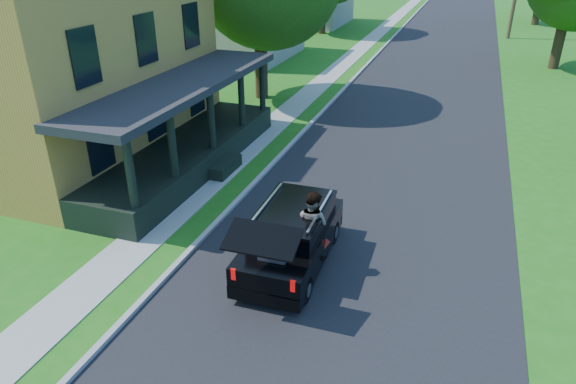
% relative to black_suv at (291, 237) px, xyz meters
% --- Properties ---
extents(ground, '(140.00, 140.00, 0.00)m').
position_rel_black_suv_xyz_m(ground, '(1.40, -1.50, -0.78)').
color(ground, '#1E6614').
rests_on(ground, ground).
extents(street, '(8.00, 120.00, 0.02)m').
position_rel_black_suv_xyz_m(street, '(1.40, 18.50, -0.78)').
color(street, black).
rests_on(street, ground).
extents(curb, '(0.15, 120.00, 0.12)m').
position_rel_black_suv_xyz_m(curb, '(-2.65, 18.50, -0.78)').
color(curb, gray).
rests_on(curb, ground).
extents(sidewalk, '(1.30, 120.00, 0.03)m').
position_rel_black_suv_xyz_m(sidewalk, '(-4.20, 18.50, -0.78)').
color(sidewalk, gray).
rests_on(sidewalk, ground).
extents(front_walk, '(6.50, 1.20, 0.03)m').
position_rel_black_suv_xyz_m(front_walk, '(-8.10, 4.50, -0.78)').
color(front_walk, gray).
rests_on(front_walk, ground).
extents(main_house, '(15.56, 15.56, 10.10)m').
position_rel_black_suv_xyz_m(main_house, '(-11.40, 4.50, 4.14)').
color(main_house, gold).
rests_on(main_house, ground).
extents(black_suv, '(1.76, 4.40, 2.04)m').
position_rel_black_suv_xyz_m(black_suv, '(0.00, 0.00, 0.00)').
color(black_suv, black).
rests_on(black_suv, ground).
extents(skateboarder, '(1.01, 0.89, 1.74)m').
position_rel_black_suv_xyz_m(skateboarder, '(0.52, 0.00, 0.45)').
color(skateboarder, black).
rests_on(skateboarder, ground).
extents(skateboard, '(0.63, 0.49, 0.76)m').
position_rel_black_suv_xyz_m(skateboard, '(0.64, -0.02, -0.34)').
color(skateboard, red).
rests_on(skateboard, ground).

